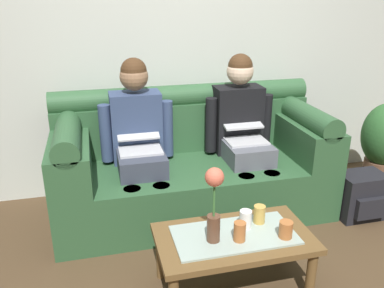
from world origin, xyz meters
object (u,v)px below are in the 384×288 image
object	(u,v)px
person_left	(138,136)
cup_near_right	(240,231)
backpack_right	(360,196)
coffee_table	(234,243)
cup_far_left	(286,229)
couch	(192,165)
cup_near_left	(245,219)
potted_plant	(384,142)
cup_far_center	(259,214)
person_right	(242,127)
flower_vase	(214,201)

from	to	relation	value
person_left	cup_near_right	size ratio (longest dim) A/B	10.93
backpack_right	person_left	bearing A→B (deg)	164.19
coffee_table	cup_far_left	size ratio (longest dim) A/B	9.13
backpack_right	cup_far_left	bearing A→B (deg)	-146.85
cup_near_right	couch	bearing A→B (deg)	90.35
cup_near_left	potted_plant	distance (m)	1.86
cup_near_right	cup_far_left	xyz separation A→B (m)	(0.26, -0.03, -0.01)
cup_far_center	backpack_right	size ratio (longest dim) A/B	0.30
person_left	person_right	distance (m)	0.82
person_left	coffee_table	bearing A→B (deg)	-67.67
person_right	backpack_right	distance (m)	1.06
coffee_table	potted_plant	xyz separation A→B (m)	(1.72, 0.94, 0.12)
cup_near_left	couch	bearing A→B (deg)	95.03
couch	cup_near_left	world-z (taller)	couch
coffee_table	potted_plant	distance (m)	1.97
cup_far_left	flower_vase	bearing A→B (deg)	170.52
person_right	flower_vase	world-z (taller)	person_right
coffee_table	cup_near_left	size ratio (longest dim) A/B	8.11
flower_vase	cup_far_left	xyz separation A→B (m)	(0.40, -0.07, -0.20)
person_left	person_right	size ratio (longest dim) A/B	1.00
person_right	coffee_table	size ratio (longest dim) A/B	1.37
cup_near_left	cup_far_left	size ratio (longest dim) A/B	1.13
cup_far_center	potted_plant	size ratio (longest dim) A/B	0.14
cup_near_right	backpack_right	world-z (taller)	cup_near_right
person_right	flower_vase	distance (m)	1.17
person_left	cup_near_left	xyz separation A→B (m)	(0.50, -0.95, -0.23)
coffee_table	cup_near_right	xyz separation A→B (m)	(0.01, -0.06, 0.11)
flower_vase	potted_plant	bearing A→B (deg)	27.70
person_right	flower_vase	size ratio (longest dim) A/B	2.78
couch	potted_plant	world-z (taller)	couch
person_left	person_right	bearing A→B (deg)	-0.02
person_left	cup_near_left	size ratio (longest dim) A/B	11.09
cup_near_right	cup_far_center	xyz separation A→B (m)	(0.18, 0.15, -0.00)
cup_far_center	backpack_right	distance (m)	1.17
cup_near_right	cup_far_center	world-z (taller)	cup_near_right
couch	cup_far_center	xyz separation A→B (m)	(0.19, -0.92, 0.06)
flower_vase	coffee_table	bearing A→B (deg)	12.50
couch	cup_near_left	bearing A→B (deg)	-84.97
cup_near_left	backpack_right	size ratio (longest dim) A/B	0.31
flower_vase	cup_near_right	xyz separation A→B (m)	(0.14, -0.03, -0.19)
cup_far_left	potted_plant	world-z (taller)	potted_plant
flower_vase	couch	bearing A→B (deg)	82.59
cup_near_right	cup_far_left	bearing A→B (deg)	-7.32
couch	cup_far_left	bearing A→B (deg)	-76.35
couch	cup_far_left	xyz separation A→B (m)	(0.27, -1.10, 0.05)
potted_plant	cup_far_center	bearing A→B (deg)	-150.73
cup_near_right	cup_far_left	world-z (taller)	cup_near_right
person_left	cup_far_center	xyz separation A→B (m)	(0.60, -0.92, -0.23)
cup_near_right	cup_near_left	bearing A→B (deg)	55.27
cup_near_right	potted_plant	bearing A→B (deg)	30.45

